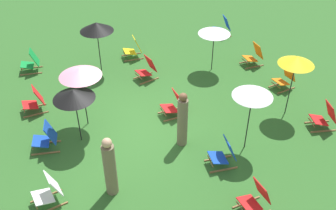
% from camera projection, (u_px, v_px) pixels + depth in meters
% --- Properties ---
extents(ground_plane, '(40.00, 40.00, 0.00)m').
position_uv_depth(ground_plane, '(130.00, 128.00, 11.21)').
color(ground_plane, '#2D6026').
extents(deckchair_0, '(0.59, 0.83, 0.83)m').
position_uv_depth(deckchair_0, '(223.00, 27.00, 15.95)').
color(deckchair_0, olive).
rests_on(deckchair_0, ground).
extents(deckchair_1, '(0.63, 0.84, 0.83)m').
position_uv_depth(deckchair_1, '(147.00, 69.00, 13.19)').
color(deckchair_1, olive).
rests_on(deckchair_1, ground).
extents(deckchair_2, '(0.50, 0.78, 0.83)m').
position_uv_depth(deckchair_2, '(174.00, 105.00, 11.51)').
color(deckchair_2, olive).
rests_on(deckchair_2, ground).
extents(deckchair_3, '(0.53, 0.79, 0.83)m').
position_uv_depth(deckchair_3, '(133.00, 49.00, 14.41)').
color(deckchair_3, olive).
rests_on(deckchair_3, ground).
extents(deckchair_5, '(0.51, 0.78, 0.83)m').
position_uv_depth(deckchair_5, '(35.00, 101.00, 11.67)').
color(deckchair_5, olive).
rests_on(deckchair_5, ground).
extents(deckchair_6, '(0.65, 0.86, 0.83)m').
position_uv_depth(deckchair_6, '(325.00, 117.00, 11.03)').
color(deckchair_6, olive).
rests_on(deckchair_6, ground).
extents(deckchair_7, '(0.57, 0.82, 0.83)m').
position_uv_depth(deckchair_7, '(224.00, 154.00, 9.79)').
color(deckchair_7, olive).
rests_on(deckchair_7, ground).
extents(deckchair_9, '(0.59, 0.82, 0.83)m').
position_uv_depth(deckchair_9, '(31.00, 62.00, 13.59)').
color(deckchair_9, olive).
rests_on(deckchair_9, ground).
extents(deckchair_10, '(0.49, 0.77, 0.83)m').
position_uv_depth(deckchair_10, '(254.00, 55.00, 13.98)').
color(deckchair_10, olive).
rests_on(deckchair_10, ground).
extents(deckchair_11, '(0.62, 0.84, 0.83)m').
position_uv_depth(deckchair_11, '(46.00, 138.00, 10.29)').
color(deckchair_11, olive).
rests_on(deckchair_11, ground).
extents(deckchair_12, '(0.53, 0.79, 0.83)m').
position_uv_depth(deckchair_12, '(256.00, 198.00, 8.62)').
color(deckchair_12, olive).
rests_on(deckchair_12, ground).
extents(deckchair_13, '(0.59, 0.83, 0.83)m').
position_uv_depth(deckchair_13, '(49.00, 191.00, 8.78)').
color(deckchair_13, olive).
rests_on(deckchair_13, ground).
extents(deckchair_14, '(0.57, 0.81, 0.83)m').
position_uv_depth(deckchair_14, '(285.00, 78.00, 12.73)').
color(deckchair_14, olive).
rests_on(deckchair_14, ground).
extents(umbrella_0, '(1.17, 1.17, 1.89)m').
position_uv_depth(umbrella_0, '(80.00, 72.00, 10.32)').
color(umbrella_0, black).
rests_on(umbrella_0, ground).
extents(umbrella_1, '(1.11, 1.11, 1.63)m').
position_uv_depth(umbrella_1, '(214.00, 31.00, 13.00)').
color(umbrella_1, black).
rests_on(umbrella_1, ground).
extents(umbrella_2, '(1.03, 1.03, 2.01)m').
position_uv_depth(umbrella_2, '(253.00, 91.00, 9.45)').
color(umbrella_2, black).
rests_on(umbrella_2, ground).
extents(umbrella_3, '(1.02, 1.02, 1.98)m').
position_uv_depth(umbrella_3, '(297.00, 60.00, 10.71)').
color(umbrella_3, black).
rests_on(umbrella_3, ground).
extents(umbrella_4, '(1.11, 1.11, 1.69)m').
position_uv_depth(umbrella_4, '(74.00, 94.00, 9.86)').
color(umbrella_4, black).
rests_on(umbrella_4, ground).
extents(umbrella_5, '(1.15, 1.15, 1.86)m').
position_uv_depth(umbrella_5, '(96.00, 27.00, 12.84)').
color(umbrella_5, black).
rests_on(umbrella_5, ground).
extents(person_0, '(0.36, 0.36, 1.67)m').
position_uv_depth(person_0, '(110.00, 168.00, 8.80)').
color(person_0, '#72664C').
rests_on(person_0, ground).
extents(person_1, '(0.34, 0.34, 1.67)m').
position_uv_depth(person_1, '(183.00, 120.00, 10.20)').
color(person_1, '#72664C').
rests_on(person_1, ground).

